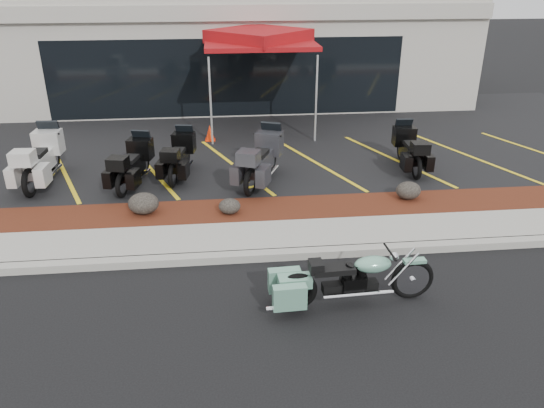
{
  "coord_description": "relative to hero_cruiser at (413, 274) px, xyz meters",
  "views": [
    {
      "loc": [
        -0.36,
        -7.69,
        5.07
      ],
      "look_at": [
        0.56,
        1.2,
        0.99
      ],
      "focal_mm": 35.0,
      "sensor_mm": 36.0,
      "label": 1
    }
  ],
  "objects": [
    {
      "name": "mulch_bed",
      "position": [
        -2.67,
        3.42,
        -0.4
      ],
      "size": [
        24.0,
        1.2,
        0.16
      ],
      "primitive_type": "cube",
      "color": "#34190B",
      "rests_on": "ground"
    },
    {
      "name": "boulder_mid",
      "position": [
        -2.88,
        3.25,
        -0.15
      ],
      "size": [
        0.47,
        0.39,
        0.33
      ],
      "primitive_type": "ellipsoid",
      "color": "black",
      "rests_on": "mulch_bed"
    },
    {
      "name": "touring_grey",
      "position": [
        -1.74,
        5.69,
        0.33
      ],
      "size": [
        1.67,
        2.41,
        1.31
      ],
      "primitive_type": null,
      "rotation": [
        0.0,
        0.0,
        1.17
      ],
      "color": "#2F2F34",
      "rests_on": "upper_lot"
    },
    {
      "name": "touring_black_mid",
      "position": [
        -3.93,
        6.28,
        0.24
      ],
      "size": [
        1.09,
        2.06,
        1.14
      ],
      "primitive_type": null,
      "rotation": [
        0.0,
        0.0,
        1.39
      ],
      "color": "black",
      "rests_on": "upper_lot"
    },
    {
      "name": "boulder_left",
      "position": [
        -4.7,
        3.44,
        -0.09
      ],
      "size": [
        0.65,
        0.54,
        0.46
      ],
      "primitive_type": "ellipsoid",
      "color": "black",
      "rests_on": "mulch_bed"
    },
    {
      "name": "touring_white",
      "position": [
        -7.3,
        6.3,
        0.34
      ],
      "size": [
        1.01,
        2.35,
        1.34
      ],
      "primitive_type": null,
      "rotation": [
        0.0,
        0.0,
        1.51
      ],
      "color": "silver",
      "rests_on": "upper_lot"
    },
    {
      "name": "dealership_building",
      "position": [
        -2.67,
        15.09,
        1.53
      ],
      "size": [
        18.0,
        8.16,
        4.0
      ],
      "color": "#A9A398",
      "rests_on": "ground"
    },
    {
      "name": "ground",
      "position": [
        -2.67,
        0.62,
        -0.48
      ],
      "size": [
        90.0,
        90.0,
        0.0
      ],
      "primitive_type": "plane",
      "color": "black",
      "rests_on": "ground"
    },
    {
      "name": "boulder_right",
      "position": [
        1.19,
        3.61,
        -0.11
      ],
      "size": [
        0.57,
        0.47,
        0.4
      ],
      "primitive_type": "ellipsoid",
      "color": "black",
      "rests_on": "mulch_bed"
    },
    {
      "name": "curb",
      "position": [
        -2.67,
        1.52,
        -0.4
      ],
      "size": [
        24.0,
        0.25,
        0.15
      ],
      "primitive_type": "cube",
      "color": "gray",
      "rests_on": "ground"
    },
    {
      "name": "upper_lot",
      "position": [
        -2.67,
        8.82,
        -0.4
      ],
      "size": [
        26.0,
        9.6,
        0.15
      ],
      "primitive_type": "cube",
      "color": "black",
      "rests_on": "ground"
    },
    {
      "name": "traffic_cone",
      "position": [
        -3.31,
        8.51,
        -0.09
      ],
      "size": [
        0.29,
        0.29,
        0.48
      ],
      "primitive_type": "cone",
      "rotation": [
        0.0,
        0.0,
        0.01
      ],
      "color": "#F02F08",
      "rests_on": "upper_lot"
    },
    {
      "name": "hero_cruiser",
      "position": [
        0.0,
        0.0,
        0.0
      ],
      "size": [
        2.73,
        0.8,
        0.95
      ],
      "primitive_type": null,
      "rotation": [
        0.0,
        0.0,
        0.04
      ],
      "color": "#68A188",
      "rests_on": "ground"
    },
    {
      "name": "touring_black_front",
      "position": [
        -4.97,
        5.82,
        0.26
      ],
      "size": [
        1.2,
        2.13,
        1.17
      ],
      "primitive_type": null,
      "rotation": [
        0.0,
        0.0,
        1.34
      ],
      "color": "black",
      "rests_on": "upper_lot"
    },
    {
      "name": "touring_black_rear",
      "position": [
        1.88,
        6.21,
        0.25
      ],
      "size": [
        0.87,
        2.03,
        1.16
      ],
      "primitive_type": null,
      "rotation": [
        0.0,
        0.0,
        1.51
      ],
      "color": "black",
      "rests_on": "upper_lot"
    },
    {
      "name": "sidewalk",
      "position": [
        -2.67,
        2.22,
        -0.4
      ],
      "size": [
        24.0,
        1.2,
        0.15
      ],
      "primitive_type": "cube",
      "color": "gray",
      "rests_on": "ground"
    },
    {
      "name": "popup_canopy",
      "position": [
        -1.7,
        9.69,
        2.47
      ],
      "size": [
        3.61,
        3.61,
        3.08
      ],
      "rotation": [
        0.0,
        0.0,
        -0.1
      ],
      "color": "silver",
      "rests_on": "upper_lot"
    }
  ]
}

